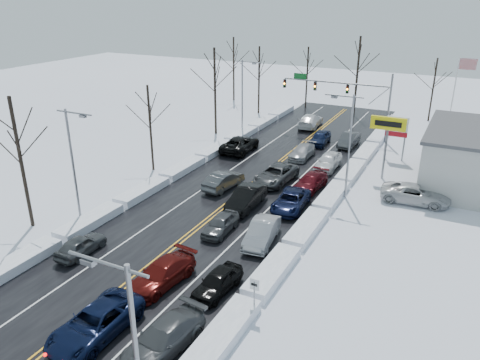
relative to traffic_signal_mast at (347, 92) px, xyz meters
The scene contains 42 objects.
ground 28.73m from the traffic_signal_mast, 97.02° to the right, with size 160.00×160.00×0.00m, color silver.
road_surface 26.78m from the traffic_signal_mast, 97.55° to the right, with size 14.00×84.00×0.01m, color black.
snow_bank_left 28.77m from the traffic_signal_mast, 113.03° to the right, with size 1.61×72.00×0.67m, color white.
snow_bank_right 26.88m from the traffic_signal_mast, 80.92° to the right, with size 1.61×72.00×0.67m, color white.
traffic_signal_mast is the anchor object (origin of this frame).
tires_plus_sign 13.92m from the traffic_signal_mast, 59.54° to the right, with size 3.20×0.34×6.00m.
used_vehicles_sign 9.50m from the traffic_signal_mast, 40.34° to the right, with size 2.20×0.22×4.65m.
speed_limit_sign 36.51m from the traffic_signal_mast, 82.48° to the right, with size 0.55×0.09×2.35m.
flagpole 11.90m from the traffic_signal_mast, ahead, with size 1.87×1.20×10.00m.
streetlight_se 46.25m from the traffic_signal_mast, 83.98° to the right, with size 3.20×0.25×9.00m.
streetlight_ne 18.63m from the traffic_signal_mast, 74.91° to the right, with size 3.20×0.25×9.00m.
streetlight_sw 34.08m from the traffic_signal_mast, 110.16° to the right, with size 3.20×0.25×9.00m.
streetlight_nw 12.40m from the traffic_signal_mast, 161.23° to the right, with size 3.20×0.25×9.00m.
tree_left_b 37.16m from the traffic_signal_mast, 113.74° to the right, with size 4.00×4.00×10.00m.
tree_left_c 24.38m from the traffic_signal_mast, 124.90° to the right, with size 3.40×3.40×8.50m.
tree_left_d 15.93m from the traffic_signal_mast, 157.76° to the right, with size 4.20×4.20×10.50m.
tree_left_e 15.51m from the traffic_signal_mast, 157.13° to the left, with size 3.80×3.80×9.50m.
tree_far_a 24.63m from the traffic_signal_mast, 150.75° to the left, with size 4.00×4.00×10.00m.
tree_far_b 16.10m from the traffic_signal_mast, 125.98° to the left, with size 3.60×3.60×9.00m.
tree_far_c 11.32m from the traffic_signal_mast, 97.48° to the left, with size 4.40×4.40×11.00m.
tree_far_d 15.16m from the traffic_signal_mast, 55.64° to the left, with size 3.40×3.40×8.50m.
queued_car_2 41.60m from the traffic_signal_mast, 92.61° to the right, with size 2.58×5.58×1.55m, color black.
queued_car_3 36.32m from the traffic_signal_mast, 92.43° to the right, with size 2.05×5.03×1.46m, color #510D0A.
queued_car_4 28.99m from the traffic_signal_mast, 93.15° to the right, with size 1.60×3.99×1.36m, color #44474A.
queued_car_5 24.33m from the traffic_signal_mast, 94.27° to the right, with size 1.78×5.09×1.68m, color black.
queued_car_6 18.41m from the traffic_signal_mast, 95.44° to the right, with size 2.60×5.64×1.57m, color #3A3C3F.
queued_car_7 11.43m from the traffic_signal_mast, 100.40° to the right, with size 1.90×4.67×1.36m, color gray.
queued_car_8 7.16m from the traffic_signal_mast, 109.98° to the right, with size 1.81×4.51×1.54m, color black.
queued_car_11 40.90m from the traffic_signal_mast, 87.31° to the right, with size 2.07×5.09×1.48m, color #3E4043.
queued_car_12 35.47m from the traffic_signal_mast, 86.93° to the right, with size 1.60×3.98×1.36m, color black.
queued_car_13 29.00m from the traffic_signal_mast, 86.35° to the right, with size 1.66×4.76×1.57m, color #97999E.
queued_car_14 22.99m from the traffic_signal_mast, 85.80° to the right, with size 2.34×5.09×1.41m, color black.
queued_car_15 18.53m from the traffic_signal_mast, 84.29° to the right, with size 1.93×4.75×1.38m, color #470910.
queued_car_16 13.15m from the traffic_signal_mast, 82.02° to the right, with size 1.89×4.69×1.60m, color silver.
queued_car_17 6.71m from the traffic_signal_mast, 65.43° to the right, with size 1.60×4.59×1.51m, color #404245.
oncoming_car_0 22.34m from the traffic_signal_mast, 104.31° to the right, with size 1.64×4.69×1.55m, color #404345.
oncoming_car_1 15.00m from the traffic_signal_mast, 129.01° to the right, with size 2.79×6.05×1.68m, color black.
oncoming_car_2 7.80m from the traffic_signal_mast, 155.45° to the left, with size 2.38×5.84×1.70m, color silver.
oncoming_car_3 36.83m from the traffic_signal_mast, 103.61° to the right, with size 1.57×3.91×1.33m, color #414447.
parked_car_0 20.31m from the traffic_signal_mast, 57.06° to the right, with size 2.61×5.67×1.58m, color silver.
parked_car_1 18.08m from the traffic_signal_mast, 38.95° to the right, with size 2.25×5.53×1.60m, color #393B3E.
parked_car_2 14.43m from the traffic_signal_mast, 31.26° to the right, with size 1.69×4.20×1.43m, color black.
Camera 1 is at (17.07, -27.34, 16.75)m, focal length 35.00 mm.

